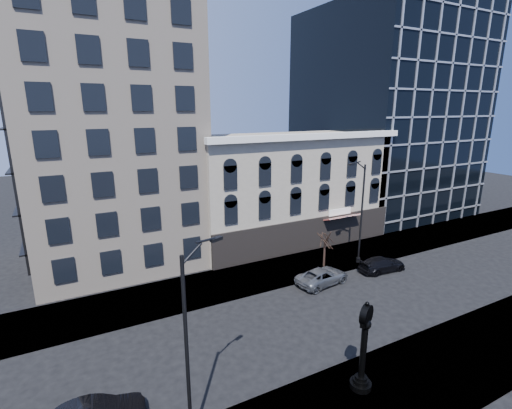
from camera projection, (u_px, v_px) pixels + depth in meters
ground at (257, 335)px, 25.16m from camera, size 160.00×160.00×0.00m
sidewalk_far at (214, 286)px, 32.00m from camera, size 160.00×6.00×0.12m
cream_tower at (101, 58)px, 33.70m from camera, size 15.90×15.40×42.50m
victorian_row at (285, 188)px, 42.65m from camera, size 22.60×11.19×12.50m
glass_office at (384, 115)px, 53.92m from camera, size 20.00×20.15×28.00m
street_clock at (363, 350)px, 19.70m from camera, size 1.18×1.18×5.19m
street_lamp_near at (197, 291)px, 15.70m from camera, size 2.38×1.16×9.68m
street_lamp_far at (359, 186)px, 34.40m from camera, size 2.66×0.68×10.31m
bare_tree_far at (325, 234)px, 34.98m from camera, size 2.55×2.55×4.38m
car_far_a at (322, 276)px, 32.31m from camera, size 5.27×2.97×1.39m
car_far_b at (382, 264)px, 34.86m from camera, size 4.83×2.24×1.37m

